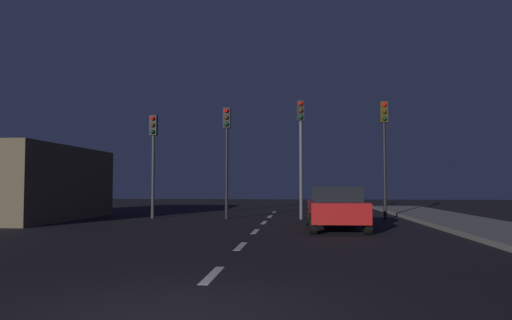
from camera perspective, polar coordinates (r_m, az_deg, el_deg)
The scene contains 13 objects.
ground_plane at distance 12.51m, azimuth -1.45°, elevation -9.70°, with size 80.00×80.00×0.00m, color black.
lane_stripe_second at distance 8.20m, azimuth -5.11°, elevation -13.21°, with size 0.16×1.60×0.01m, color silver.
lane_stripe_third at distance 11.92m, azimuth -1.79°, elevation -10.01°, with size 0.16×1.60×0.01m, color silver.
lane_stripe_fourth at distance 15.67m, azimuth -0.08°, elevation -8.33°, with size 0.16×1.60×0.01m, color silver.
lane_stripe_fifth at distance 19.45m, azimuth 0.96°, elevation -7.29°, with size 0.16×1.60×0.01m, color silver.
lane_stripe_sixth at distance 23.23m, azimuth 1.66°, elevation -6.59°, with size 0.16×1.60×0.01m, color silver.
lane_stripe_seventh at distance 27.02m, azimuth 2.16°, elevation -6.09°, with size 0.16×1.60×0.01m, color silver.
traffic_signal_far_left at distance 22.35m, azimuth -11.91°, elevation 1.64°, with size 0.32×0.38×4.61m.
traffic_signal_center_left at distance 21.63m, azimuth -3.44°, elevation 2.26°, with size 0.32×0.38×4.91m.
traffic_signal_center_right at distance 21.40m, azimuth 5.24°, elevation 2.79°, with size 0.32×0.38×5.18m.
traffic_signal_far_right at distance 21.69m, azimuth 14.74°, elevation 2.62°, with size 0.32×0.38×5.08m.
car_stopped_ahead at distance 16.41m, azimuth 9.27°, elevation -5.49°, with size 1.88×4.33×1.42m.
storefront_left at distance 23.39m, azimuth -26.41°, elevation -2.46°, with size 5.63×7.94×3.11m, color brown.
Camera 1 is at (1.44, -5.34, 1.46)m, focal length 34.28 mm.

